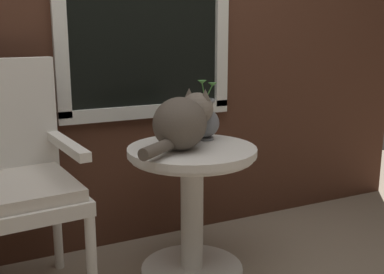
{
  "coord_description": "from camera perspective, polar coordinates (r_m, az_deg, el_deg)",
  "views": [
    {
      "loc": [
        -0.76,
        -1.82,
        1.19
      ],
      "look_at": [
        0.2,
        0.15,
        0.69
      ],
      "focal_mm": 44.86,
      "sensor_mm": 36.0,
      "label": 1
    }
  ],
  "objects": [
    {
      "name": "wicker_chair",
      "position": [
        2.2,
        -21.51,
        -3.93
      ],
      "size": [
        0.6,
        0.6,
        1.06
      ],
      "color": "silver",
      "rests_on": "ground_plane"
    },
    {
      "name": "cat",
      "position": [
        2.22,
        -1.08,
        1.92
      ],
      "size": [
        0.49,
        0.4,
        0.26
      ],
      "color": "brown",
      "rests_on": "wicker_side_table"
    },
    {
      "name": "back_wall",
      "position": [
        2.59,
        -9.14,
        14.96
      ],
      "size": [
        4.0,
        0.07,
        2.6
      ],
      "color": "#47281C",
      "rests_on": "ground_plane"
    },
    {
      "name": "pewter_vase_with_ivy",
      "position": [
        2.4,
        1.57,
        2.04
      ],
      "size": [
        0.14,
        0.14,
        0.3
      ],
      "color": "slate",
      "rests_on": "wicker_side_table"
    },
    {
      "name": "wicker_side_table",
      "position": [
        2.32,
        0.0,
        -6.36
      ],
      "size": [
        0.61,
        0.61,
        0.64
      ],
      "color": "silver",
      "rests_on": "ground_plane"
    }
  ]
}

